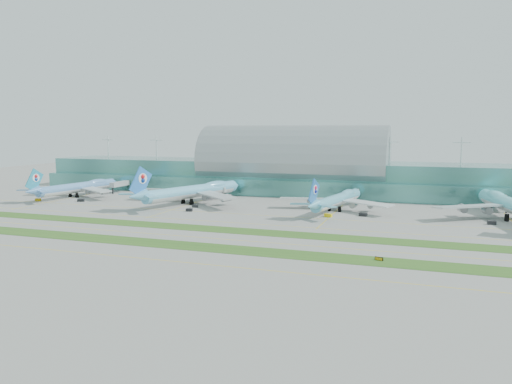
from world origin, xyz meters
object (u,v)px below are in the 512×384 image
(terminal, at_px, (293,170))
(airliner_c, at_px, (337,199))
(airliner_d, at_px, (511,204))
(taxiway_sign_east, at_px, (379,259))
(airliner_a, at_px, (78,187))
(airliner_b, at_px, (193,191))

(terminal, relative_size, airliner_c, 5.03)
(airliner_d, relative_size, taxiway_sign_east, 30.46)
(airliner_a, height_order, airliner_b, airliner_b)
(airliner_c, bearing_deg, terminal, 133.38)
(airliner_c, xyz_separation_m, taxiway_sign_east, (28.72, -92.88, -5.20))
(airliner_b, relative_size, airliner_c, 1.18)
(taxiway_sign_east, bearing_deg, airliner_a, 171.56)
(terminal, height_order, airliner_a, terminal)
(airliner_d, xyz_separation_m, taxiway_sign_east, (-49.72, -92.08, -6.36))
(airliner_b, distance_m, taxiway_sign_east, 141.99)
(airliner_b, bearing_deg, airliner_c, 19.97)
(airliner_d, bearing_deg, airliner_a, 166.64)
(terminal, relative_size, airliner_b, 4.28)
(airliner_d, bearing_deg, taxiway_sign_east, -131.27)
(airliner_b, bearing_deg, airliner_a, -162.48)
(airliner_b, bearing_deg, airliner_d, 19.27)
(airliner_a, height_order, airliner_c, airliner_a)
(terminal, xyz_separation_m, airliner_a, (-117.98, -61.44, -8.27))
(airliner_a, distance_m, airliner_d, 235.88)
(airliner_a, xyz_separation_m, airliner_c, (157.44, -1.09, -0.19))
(airliner_a, relative_size, airliner_d, 0.87)
(airliner_b, height_order, taxiway_sign_east, airliner_b)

